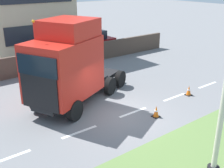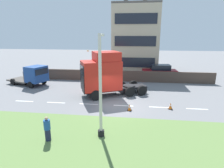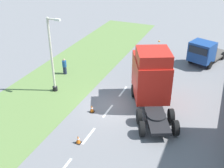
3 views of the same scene
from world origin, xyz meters
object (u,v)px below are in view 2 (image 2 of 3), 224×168
object	(u,v)px
flatbed_truck	(34,75)
lamp_post	(101,93)
pedestrian	(47,129)
traffic_cone_lead	(171,106)
parked_car	(160,72)
traffic_cone_trailing	(129,107)
lorry_cab	(104,74)

from	to	relation	value
flatbed_truck	lamp_post	size ratio (longest dim) A/B	0.91
pedestrian	traffic_cone_lead	bearing A→B (deg)	-54.12
parked_car	traffic_cone_lead	bearing A→B (deg)	174.95
traffic_cone_lead	traffic_cone_trailing	distance (m)	3.59
parked_car	lorry_cab	bearing A→B (deg)	137.76
lamp_post	traffic_cone_lead	bearing A→B (deg)	-45.82
parked_car	pedestrian	bearing A→B (deg)	150.01
flatbed_truck	pedestrian	bearing A→B (deg)	51.61
traffic_cone_trailing	flatbed_truck	bearing A→B (deg)	61.60
lorry_cab	traffic_cone_trailing	size ratio (longest dim) A/B	12.17
lorry_cab	lamp_post	xyz separation A→B (m)	(-7.92, -1.14, 0.52)
flatbed_truck	parked_car	size ratio (longest dim) A/B	1.19
flatbed_truck	lamp_post	world-z (taller)	lamp_post
pedestrian	traffic_cone_trailing	size ratio (longest dim) A/B	2.69
lamp_post	traffic_cone_trailing	xyz separation A→B (m)	(4.26, -1.66, -2.54)
parked_car	traffic_cone_trailing	world-z (taller)	parked_car
traffic_cone_lead	lorry_cab	bearing A→B (deg)	65.31
lorry_cab	traffic_cone_trailing	world-z (taller)	lorry_cab
parked_car	pedestrian	distance (m)	19.16
flatbed_truck	pedestrian	size ratio (longest dim) A/B	3.70
pedestrian	traffic_cone_trailing	xyz separation A→B (m)	(5.22, -4.77, -0.47)
lorry_cab	flatbed_truck	xyz separation A→B (m)	(2.87, 9.28, -0.98)
lamp_post	traffic_cone_trailing	size ratio (longest dim) A/B	10.92
lorry_cab	pedestrian	bearing A→B (deg)	142.42
pedestrian	traffic_cone_lead	world-z (taller)	pedestrian
flatbed_truck	traffic_cone_trailing	world-z (taller)	flatbed_truck
pedestrian	parked_car	bearing A→B (deg)	-26.80
traffic_cone_lead	pedestrian	bearing A→B (deg)	125.88
parked_car	pedestrian	size ratio (longest dim) A/B	3.10
lorry_cab	pedestrian	size ratio (longest dim) A/B	4.53
lorry_cab	pedestrian	xyz separation A→B (m)	(-8.88, 1.97, -1.54)
pedestrian	traffic_cone_lead	distance (m)	10.23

